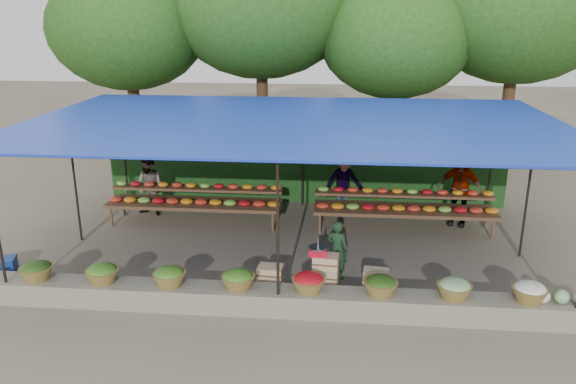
# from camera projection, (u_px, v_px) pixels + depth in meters

# --- Properties ---
(ground) EXTENTS (60.00, 60.00, 0.00)m
(ground) POSITION_uv_depth(u_px,v_px,m) (293.00, 248.00, 12.26)
(ground) COLOR brown
(ground) RESTS_ON ground
(stone_curb) EXTENTS (10.60, 0.55, 0.40)m
(stone_curb) POSITION_uv_depth(u_px,v_px,m) (279.00, 301.00, 9.59)
(stone_curb) COLOR #6B6655
(stone_curb) RESTS_ON ground
(stall_canopy) EXTENTS (10.80, 6.60, 2.82)m
(stall_canopy) POSITION_uv_depth(u_px,v_px,m) (293.00, 126.00, 11.52)
(stall_canopy) COLOR black
(stall_canopy) RESTS_ON ground
(produce_baskets) EXTENTS (8.98, 0.58, 0.34)m
(produce_baskets) POSITION_uv_depth(u_px,v_px,m) (273.00, 281.00, 9.49)
(produce_baskets) COLOR brown
(produce_baskets) RESTS_ON stone_curb
(netting_backdrop) EXTENTS (10.60, 0.06, 2.50)m
(netting_backdrop) POSITION_uv_depth(u_px,v_px,m) (303.00, 157.00, 14.87)
(netting_backdrop) COLOR #1D4F1C
(netting_backdrop) RESTS_ON ground
(tree_row) EXTENTS (16.51, 5.50, 7.12)m
(tree_row) POSITION_uv_depth(u_px,v_px,m) (328.00, 20.00, 16.56)
(tree_row) COLOR #392514
(tree_row) RESTS_ON ground
(fruit_table_left) EXTENTS (4.21, 0.95, 0.93)m
(fruit_table_left) POSITION_uv_depth(u_px,v_px,m) (195.00, 199.00, 13.58)
(fruit_table_left) COLOR #4C341E
(fruit_table_left) RESTS_ON ground
(fruit_table_right) EXTENTS (4.21, 0.95, 0.93)m
(fruit_table_right) POSITION_uv_depth(u_px,v_px,m) (404.00, 205.00, 13.13)
(fruit_table_right) COLOR #4C341E
(fruit_table_right) RESTS_ON ground
(crate_counter) EXTENTS (2.38, 0.38, 0.77)m
(crate_counter) POSITION_uv_depth(u_px,v_px,m) (324.00, 278.00, 10.15)
(crate_counter) COLOR #9F805A
(crate_counter) RESTS_ON ground
(weighing_scale) EXTENTS (0.34, 0.34, 0.36)m
(weighing_scale) POSITION_uv_depth(u_px,v_px,m) (318.00, 250.00, 9.99)
(weighing_scale) COLOR red
(weighing_scale) RESTS_ON crate_counter
(vendor_seated) EXTENTS (0.50, 0.42, 1.17)m
(vendor_seated) POSITION_uv_depth(u_px,v_px,m) (337.00, 250.00, 10.70)
(vendor_seated) COLOR #17341D
(vendor_seated) RESTS_ON ground
(customer_left) EXTENTS (0.86, 0.75, 1.51)m
(customer_left) POSITION_uv_depth(u_px,v_px,m) (150.00, 186.00, 14.05)
(customer_left) COLOR slate
(customer_left) RESTS_ON ground
(customer_mid) EXTENTS (1.26, 1.00, 1.71)m
(customer_mid) POSITION_uv_depth(u_px,v_px,m) (344.00, 183.00, 13.99)
(customer_mid) COLOR slate
(customer_mid) RESTS_ON ground
(customer_right) EXTENTS (1.13, 0.79, 1.78)m
(customer_right) POSITION_uv_depth(u_px,v_px,m) (459.00, 189.00, 13.35)
(customer_right) COLOR slate
(customer_right) RESTS_ON ground
(blue_crate_back) EXTENTS (0.61, 0.51, 0.31)m
(blue_crate_back) POSITION_uv_depth(u_px,v_px,m) (2.00, 266.00, 11.02)
(blue_crate_back) COLOR navy
(blue_crate_back) RESTS_ON ground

